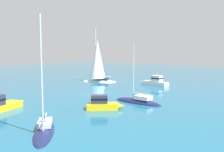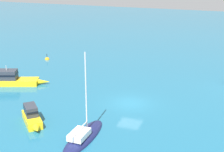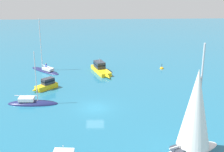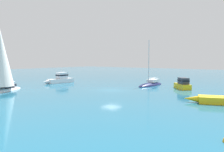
% 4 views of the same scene
% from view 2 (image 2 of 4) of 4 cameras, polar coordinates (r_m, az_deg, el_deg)
% --- Properties ---
extents(ground_plane, '(160.00, 160.00, 0.00)m').
position_cam_2_polar(ground_plane, '(37.77, 3.12, -4.61)').
color(ground_plane, '#1E607F').
extents(sailboat, '(7.23, 2.15, 8.28)m').
position_cam_2_polar(sailboat, '(30.70, -4.86, -10.26)').
color(sailboat, '#191E4C').
rests_on(sailboat, ground).
extents(powerboat, '(3.98, 3.82, 1.74)m').
position_cam_2_polar(powerboat, '(33.85, -13.37, -6.69)').
color(powerboat, yellow).
rests_on(powerboat, ground).
extents(powerboat_1, '(3.90, 7.72, 2.56)m').
position_cam_2_polar(powerboat_1, '(44.96, -16.40, -0.50)').
color(powerboat_1, yellow).
rests_on(powerboat_1, ground).
extents(channel_buoy, '(0.75, 0.75, 1.33)m').
position_cam_2_polar(channel_buoy, '(55.45, -10.89, 2.76)').
color(channel_buoy, orange).
rests_on(channel_buoy, ground).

